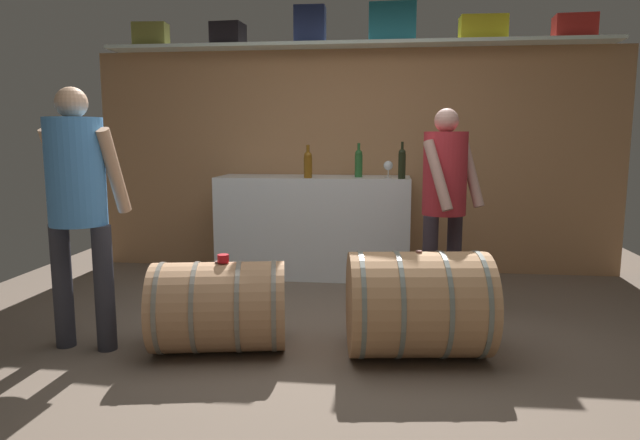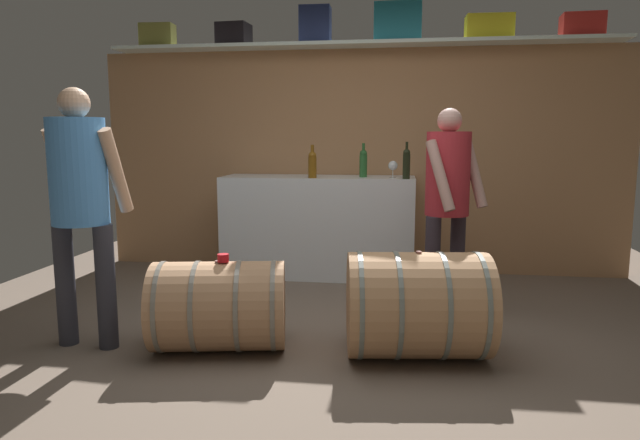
{
  "view_description": "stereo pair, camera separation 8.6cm",
  "coord_description": "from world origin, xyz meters",
  "px_view_note": "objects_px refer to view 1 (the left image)",
  "views": [
    {
      "loc": [
        0.35,
        -3.31,
        1.34
      ],
      "look_at": [
        -0.07,
        0.16,
        0.81
      ],
      "focal_mm": 31.6,
      "sensor_mm": 36.0,
      "label": 1
    },
    {
      "loc": [
        0.43,
        -3.3,
        1.34
      ],
      "look_at": [
        -0.07,
        0.16,
        0.81
      ],
      "focal_mm": 31.6,
      "sensor_mm": 36.0,
      "label": 2
    }
  ],
  "objects_px": {
    "wine_glass": "(388,166)",
    "toolcase_red": "(574,27)",
    "wine_bottle_green": "(359,162)",
    "winemaker_pouring": "(78,191)",
    "wine_bottle_amber": "(308,164)",
    "visitor_tasting": "(445,189)",
    "toolcase_teal": "(393,23)",
    "toolcase_olive": "(151,35)",
    "tasting_cup": "(223,258)",
    "toolcase_yellow": "(483,28)",
    "toolcase_black": "(228,34)",
    "wine_barrel_near": "(219,307)",
    "work_cabinet": "(314,226)",
    "toolcase_navy": "(310,25)",
    "wine_barrel_far": "(418,304)",
    "wine_bottle_dark": "(402,163)"
  },
  "relations": [
    {
      "from": "wine_glass",
      "to": "toolcase_red",
      "type": "bearing_deg",
      "value": 9.63
    },
    {
      "from": "wine_bottle_green",
      "to": "winemaker_pouring",
      "type": "bearing_deg",
      "value": -128.78
    },
    {
      "from": "wine_bottle_amber",
      "to": "visitor_tasting",
      "type": "relative_size",
      "value": 0.19
    },
    {
      "from": "wine_bottle_green",
      "to": "toolcase_teal",
      "type": "bearing_deg",
      "value": 36.16
    },
    {
      "from": "toolcase_olive",
      "to": "tasting_cup",
      "type": "distance_m",
      "value": 3.07
    },
    {
      "from": "toolcase_yellow",
      "to": "toolcase_red",
      "type": "bearing_deg",
      "value": -1.58
    },
    {
      "from": "winemaker_pouring",
      "to": "visitor_tasting",
      "type": "height_order",
      "value": "winemaker_pouring"
    },
    {
      "from": "toolcase_black",
      "to": "toolcase_yellow",
      "type": "relative_size",
      "value": 0.7
    },
    {
      "from": "winemaker_pouring",
      "to": "toolcase_black",
      "type": "bearing_deg",
      "value": 86.1
    },
    {
      "from": "tasting_cup",
      "to": "toolcase_black",
      "type": "bearing_deg",
      "value": 104.26
    },
    {
      "from": "toolcase_teal",
      "to": "wine_barrel_near",
      "type": "xyz_separation_m",
      "value": [
        -1.05,
        -2.17,
        -2.08
      ]
    },
    {
      "from": "work_cabinet",
      "to": "toolcase_yellow",
      "type": "bearing_deg",
      "value": 7.0
    },
    {
      "from": "tasting_cup",
      "to": "toolcase_navy",
      "type": "bearing_deg",
      "value": 83.61
    },
    {
      "from": "toolcase_yellow",
      "to": "wine_barrel_near",
      "type": "xyz_separation_m",
      "value": [
        -1.87,
        -2.17,
        -2.02
      ]
    },
    {
      "from": "wine_barrel_near",
      "to": "wine_barrel_far",
      "type": "height_order",
      "value": "wine_barrel_far"
    },
    {
      "from": "wine_bottle_amber",
      "to": "visitor_tasting",
      "type": "height_order",
      "value": "visitor_tasting"
    },
    {
      "from": "toolcase_black",
      "to": "wine_bottle_amber",
      "type": "distance_m",
      "value": 1.52
    },
    {
      "from": "work_cabinet",
      "to": "winemaker_pouring",
      "type": "bearing_deg",
      "value": -120.3
    },
    {
      "from": "toolcase_red",
      "to": "visitor_tasting",
      "type": "distance_m",
      "value": 2.16
    },
    {
      "from": "toolcase_red",
      "to": "visitor_tasting",
      "type": "height_order",
      "value": "toolcase_red"
    },
    {
      "from": "toolcase_navy",
      "to": "toolcase_black",
      "type": "bearing_deg",
      "value": 178.81
    },
    {
      "from": "toolcase_yellow",
      "to": "wine_bottle_dark",
      "type": "bearing_deg",
      "value": -153.49
    },
    {
      "from": "toolcase_teal",
      "to": "wine_glass",
      "type": "bearing_deg",
      "value": -91.79
    },
    {
      "from": "wine_bottle_green",
      "to": "tasting_cup",
      "type": "relative_size",
      "value": 4.45
    },
    {
      "from": "tasting_cup",
      "to": "wine_barrel_far",
      "type": "bearing_deg",
      "value": 3.15
    },
    {
      "from": "toolcase_teal",
      "to": "wine_bottle_green",
      "type": "relative_size",
      "value": 1.36
    },
    {
      "from": "toolcase_olive",
      "to": "wine_bottle_amber",
      "type": "relative_size",
      "value": 1.08
    },
    {
      "from": "toolcase_navy",
      "to": "wine_bottle_green",
      "type": "bearing_deg",
      "value": -25.17
    },
    {
      "from": "toolcase_teal",
      "to": "tasting_cup",
      "type": "relative_size",
      "value": 6.04
    },
    {
      "from": "toolcase_olive",
      "to": "winemaker_pouring",
      "type": "bearing_deg",
      "value": -82.98
    },
    {
      "from": "wine_bottle_amber",
      "to": "tasting_cup",
      "type": "height_order",
      "value": "wine_bottle_amber"
    },
    {
      "from": "toolcase_teal",
      "to": "toolcase_black",
      "type": "bearing_deg",
      "value": -177.81
    },
    {
      "from": "wine_bottle_dark",
      "to": "visitor_tasting",
      "type": "height_order",
      "value": "visitor_tasting"
    },
    {
      "from": "work_cabinet",
      "to": "wine_bottle_green",
      "type": "bearing_deg",
      "value": -3.52
    },
    {
      "from": "toolcase_navy",
      "to": "wine_barrel_far",
      "type": "relative_size",
      "value": 0.37
    },
    {
      "from": "toolcase_yellow",
      "to": "tasting_cup",
      "type": "distance_m",
      "value": 3.32
    },
    {
      "from": "visitor_tasting",
      "to": "toolcase_yellow",
      "type": "bearing_deg",
      "value": -153.33
    },
    {
      "from": "wine_bottle_dark",
      "to": "toolcase_olive",
      "type": "bearing_deg",
      "value": 171.16
    },
    {
      "from": "toolcase_teal",
      "to": "toolcase_yellow",
      "type": "height_order",
      "value": "toolcase_teal"
    },
    {
      "from": "toolcase_olive",
      "to": "toolcase_black",
      "type": "height_order",
      "value": "toolcase_olive"
    },
    {
      "from": "winemaker_pouring",
      "to": "toolcase_olive",
      "type": "bearing_deg",
      "value": 105.83
    },
    {
      "from": "toolcase_olive",
      "to": "toolcase_yellow",
      "type": "height_order",
      "value": "toolcase_olive"
    },
    {
      "from": "toolcase_olive",
      "to": "wine_bottle_dark",
      "type": "distance_m",
      "value": 2.76
    },
    {
      "from": "wine_bottle_green",
      "to": "wine_glass",
      "type": "distance_m",
      "value": 0.28
    },
    {
      "from": "toolcase_navy",
      "to": "wine_barrel_near",
      "type": "height_order",
      "value": "toolcase_navy"
    },
    {
      "from": "toolcase_black",
      "to": "wine_bottle_green",
      "type": "height_order",
      "value": "toolcase_black"
    },
    {
      "from": "toolcase_black",
      "to": "toolcase_teal",
      "type": "height_order",
      "value": "toolcase_teal"
    },
    {
      "from": "toolcase_olive",
      "to": "toolcase_yellow",
      "type": "relative_size",
      "value": 0.78
    },
    {
      "from": "wine_bottle_amber",
      "to": "visitor_tasting",
      "type": "bearing_deg",
      "value": -34.52
    },
    {
      "from": "toolcase_olive",
      "to": "toolcase_red",
      "type": "bearing_deg",
      "value": -4.03
    }
  ]
}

